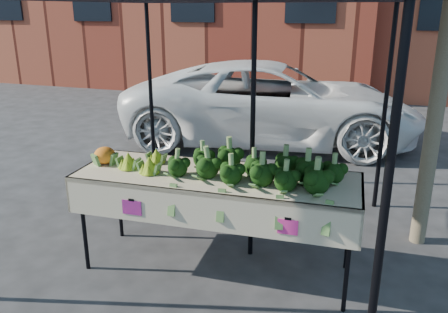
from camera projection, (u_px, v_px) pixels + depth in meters
ground at (216, 275)px, 3.99m from camera, size 90.00×90.00×0.00m
table at (217, 223)px, 3.96m from camera, size 2.44×0.93×0.90m
canopy at (218, 109)px, 4.09m from camera, size 3.16×3.16×2.74m
broccoli_heap at (255, 164)px, 3.70m from camera, size 1.46×0.56×0.25m
romanesco_cluster at (145, 157)px, 3.98m from camera, size 0.42×0.46×0.19m
cauliflower_pair at (105, 155)px, 4.07m from camera, size 0.19×0.19×0.17m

